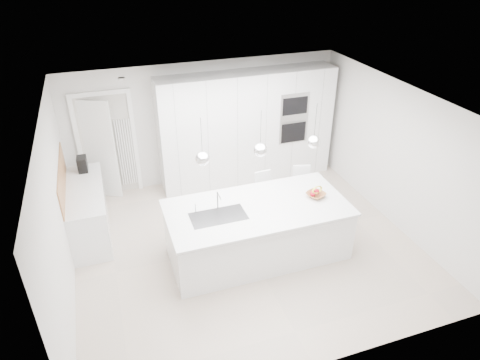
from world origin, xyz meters
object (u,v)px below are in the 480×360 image
object	(u,v)px
island_base	(258,233)
bar_stool_right	(303,193)
espresso_machine	(82,164)
bar_stool_left	(264,198)
fruit_bowl	(316,195)

from	to	relation	value
island_base	bar_stool_right	world-z (taller)	bar_stool_right
espresso_machine	bar_stool_left	xyz separation A→B (m)	(2.98, -1.30, -0.55)
island_base	bar_stool_left	bearing A→B (deg)	62.25
fruit_bowl	bar_stool_left	size ratio (longest dim) A/B	0.30
island_base	bar_stool_right	size ratio (longest dim) A/B	2.84
fruit_bowl	bar_stool_right	bearing A→B (deg)	76.54
espresso_machine	bar_stool_left	size ratio (longest dim) A/B	0.28
island_base	fruit_bowl	world-z (taller)	fruit_bowl
bar_stool_left	espresso_machine	bearing A→B (deg)	153.29
island_base	espresso_machine	xyz separation A→B (m)	(-2.53, 2.15, 0.60)
island_base	fruit_bowl	size ratio (longest dim) A/B	9.58
fruit_bowl	espresso_machine	bearing A→B (deg)	148.78
bar_stool_right	espresso_machine	bearing A→B (deg)	174.34
bar_stool_right	fruit_bowl	bearing A→B (deg)	-88.87
bar_stool_left	bar_stool_right	xyz separation A→B (m)	(0.73, -0.07, 0.01)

